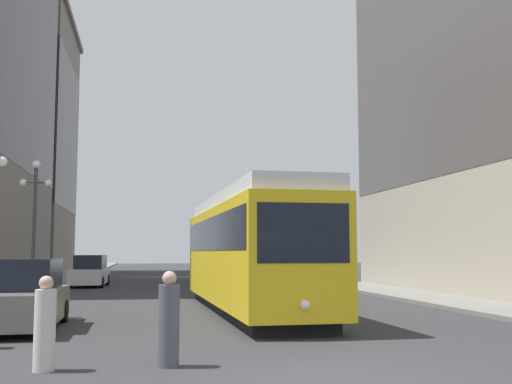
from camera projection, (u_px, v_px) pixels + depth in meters
The scene contains 10 objects.
ground_plane at pixel (334, 381), 9.61m from camera, with size 200.00×200.00×0.00m, color #303033.
sidewalk_left at pixel (66, 277), 47.21m from camera, with size 3.03×120.00×0.15m, color gray.
sidewalk_right at pixel (290, 276), 50.36m from camera, with size 3.03×120.00×0.15m, color gray.
streetcar at pixel (248, 249), 20.77m from camera, with size 2.95×13.73×3.89m.
transit_bus at pixel (252, 253), 38.94m from camera, with size 2.85×12.83×3.45m.
parked_car_left_near at pixel (90, 272), 35.78m from camera, with size 2.08×4.67×1.82m.
parked_car_left_mid at pixel (24, 296), 16.07m from camera, with size 1.92×4.93×1.82m.
pedestrian_crossing_near at pixel (45, 326), 10.42m from camera, with size 0.36×0.36×1.60m.
pedestrian_crossing_far at pixel (169, 322), 10.81m from camera, with size 0.37×0.37×1.67m.
lamp_post_left_far at pixel (35, 206), 28.18m from camera, with size 1.41×0.36×6.06m.
Camera 1 is at (-2.97, -9.47, 2.00)m, focal length 43.18 mm.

